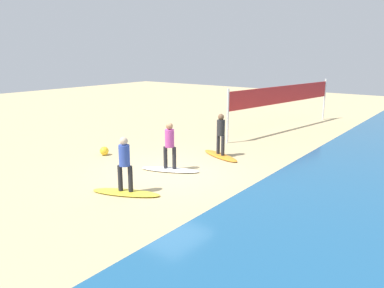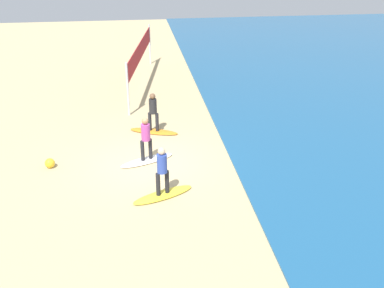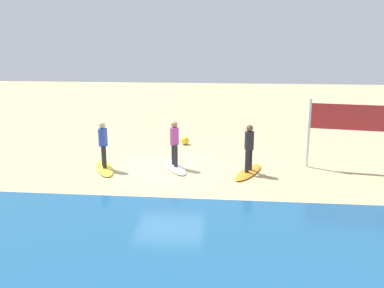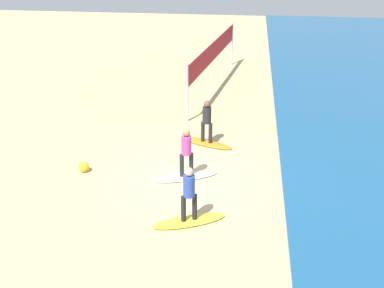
{
  "view_description": "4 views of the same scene",
  "coord_description": "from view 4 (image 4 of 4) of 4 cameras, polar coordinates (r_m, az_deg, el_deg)",
  "views": [
    {
      "loc": [
        9.48,
        8.2,
        4.08
      ],
      "look_at": [
        -1.04,
        0.23,
        0.86
      ],
      "focal_mm": 35.36,
      "sensor_mm": 36.0,
      "label": 1
    },
    {
      "loc": [
        14.65,
        -0.39,
        7.68
      ],
      "look_at": [
        0.68,
        1.47,
        1.02
      ],
      "focal_mm": 41.99,
      "sensor_mm": 36.0,
      "label": 2
    },
    {
      "loc": [
        -2.25,
        14.37,
        4.55
      ],
      "look_at": [
        -0.87,
        0.5,
        1.06
      ],
      "focal_mm": 39.42,
      "sensor_mm": 36.0,
      "label": 3
    },
    {
      "loc": [
        12.97,
        1.73,
        7.57
      ],
      "look_at": [
        -1.07,
        -0.03,
        0.81
      ],
      "focal_mm": 43.46,
      "sensor_mm": 36.0,
      "label": 4
    }
  ],
  "objects": [
    {
      "name": "ground_plane",
      "position": [
        15.12,
        -0.4,
        -4.5
      ],
      "size": [
        60.0,
        60.0,
        0.0
      ],
      "primitive_type": "plane",
      "color": "tan"
    },
    {
      "name": "surfer_white",
      "position": [
        14.8,
        -0.69,
        -0.65
      ],
      "size": [
        0.32,
        0.43,
        1.64
      ],
      "color": "#232328",
      "rests_on": "surfboard_white"
    },
    {
      "name": "volleyball_net",
      "position": [
        23.18,
        2.67,
        11.08
      ],
      "size": [
        8.99,
        1.52,
        2.5
      ],
      "color": "silver",
      "rests_on": "ground"
    },
    {
      "name": "surfboard_yellow",
      "position": [
        13.13,
        -0.36,
        -9.42
      ],
      "size": [
        1.36,
        2.15,
        0.09
      ],
      "primitive_type": "ellipsoid",
      "rotation": [
        0.0,
        0.0,
        1.99
      ],
      "color": "yellow",
      "rests_on": "ground"
    },
    {
      "name": "surfer_yellow",
      "position": [
        12.59,
        -0.37,
        -5.72
      ],
      "size": [
        0.32,
        0.43,
        1.64
      ],
      "color": "#232328",
      "rests_on": "surfboard_yellow"
    },
    {
      "name": "surfboard_white",
      "position": [
        15.27,
        -0.67,
        -3.99
      ],
      "size": [
        1.36,
        2.15,
        0.09
      ],
      "primitive_type": "ellipsoid",
      "rotation": [
        0.0,
        0.0,
        1.99
      ],
      "color": "white",
      "rests_on": "ground"
    },
    {
      "name": "surfer_orange",
      "position": [
        17.15,
        1.83,
        3.13
      ],
      "size": [
        0.32,
        0.44,
        1.64
      ],
      "color": "#232328",
      "rests_on": "surfboard_orange"
    },
    {
      "name": "beach_ball",
      "position": [
        15.98,
        -13.15,
        -2.75
      ],
      "size": [
        0.35,
        0.35,
        0.35
      ],
      "primitive_type": "sphere",
      "color": "yellow",
      "rests_on": "ground"
    },
    {
      "name": "surfboard_orange",
      "position": [
        17.55,
        1.78,
        0.14
      ],
      "size": [
        1.31,
        2.16,
        0.09
      ],
      "primitive_type": "ellipsoid",
      "rotation": [
        0.0,
        0.0,
        1.18
      ],
      "color": "orange",
      "rests_on": "ground"
    }
  ]
}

